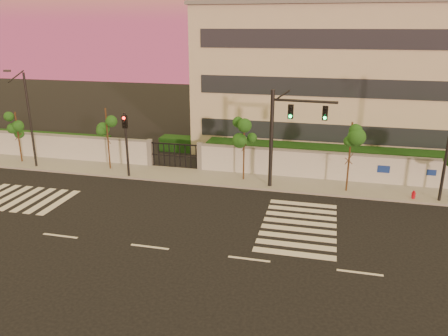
{
  "coord_description": "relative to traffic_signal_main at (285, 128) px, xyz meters",
  "views": [
    {
      "loc": [
        8.16,
        -17.88,
        10.45
      ],
      "look_at": [
        2.32,
        6.0,
        2.39
      ],
      "focal_mm": 35.0,
      "sensor_mm": 36.0,
      "label": 1
    }
  ],
  "objects": [
    {
      "name": "sidewalk",
      "position": [
        -5.44,
        0.87,
        -4.09
      ],
      "size": [
        60.0,
        3.0,
        0.15
      ],
      "primitive_type": "cube",
      "color": "gray",
      "rests_on": "ground"
    },
    {
      "name": "street_tree_e",
      "position": [
        4.18,
        0.35,
        -0.7
      ],
      "size": [
        1.43,
        1.14,
        4.71
      ],
      "color": "#382314",
      "rests_on": "ground"
    },
    {
      "name": "traffic_signal_main",
      "position": [
        0.0,
        0.0,
        0.0
      ],
      "size": [
        4.17,
        0.49,
        6.59
      ],
      "rotation": [
        0.0,
        0.0,
        -0.07
      ],
      "color": "black",
      "rests_on": "ground"
    },
    {
      "name": "street_tree_d",
      "position": [
        -2.8,
        0.92,
        -0.92
      ],
      "size": [
        1.34,
        1.06,
        4.41
      ],
      "color": "#382314",
      "rests_on": "ground"
    },
    {
      "name": "fire_hydrant",
      "position": [
        8.2,
        -0.13,
        -3.83
      ],
      "size": [
        0.27,
        0.25,
        0.67
      ],
      "rotation": [
        0.0,
        0.0,
        -0.25
      ],
      "color": "#AC0B1B",
      "rests_on": "ground"
    },
    {
      "name": "perimeter_wall",
      "position": [
        -5.33,
        2.37,
        -3.1
      ],
      "size": [
        60.0,
        0.36,
        2.2
      ],
      "color": "#B9BCC1",
      "rests_on": "ground"
    },
    {
      "name": "street_tree_c",
      "position": [
        -13.06,
        0.9,
        -0.67
      ],
      "size": [
        1.36,
        1.08,
        4.75
      ],
      "color": "#382314",
      "rests_on": "ground"
    },
    {
      "name": "traffic_signal_secondary",
      "position": [
        -10.97,
        -0.37,
        -1.16
      ],
      "size": [
        0.37,
        0.35,
        4.74
      ],
      "rotation": [
        0.0,
        0.0,
        0.2
      ],
      "color": "black",
      "rests_on": "ground"
    },
    {
      "name": "institutional_building",
      "position": [
        3.56,
        12.36,
        1.99
      ],
      "size": [
        24.4,
        12.4,
        12.25
      ],
      "color": "beige",
      "rests_on": "ground"
    },
    {
      "name": "streetlight_west",
      "position": [
        -18.87,
        -0.1,
        -0.08
      ],
      "size": [
        0.45,
        1.82,
        7.56
      ],
      "color": "black",
      "rests_on": "ground"
    },
    {
      "name": "road_markings",
      "position": [
        -7.02,
        -5.87,
        -4.16
      ],
      "size": [
        57.0,
        7.62,
        0.02
      ],
      "color": "silver",
      "rests_on": "ground"
    },
    {
      "name": "ground",
      "position": [
        -5.44,
        -9.63,
        -4.17
      ],
      "size": [
        120.0,
        120.0,
        0.0
      ],
      "primitive_type": "plane",
      "color": "black",
      "rests_on": "ground"
    },
    {
      "name": "street_tree_b",
      "position": [
        -20.75,
        0.87,
        -1.14
      ],
      "size": [
        1.47,
        1.17,
        4.11
      ],
      "color": "#382314",
      "rests_on": "ground"
    },
    {
      "name": "hedge_row",
      "position": [
        -4.27,
        5.11,
        -3.35
      ],
      "size": [
        41.0,
        4.25,
        1.8
      ],
      "color": "black",
      "rests_on": "ground"
    }
  ]
}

